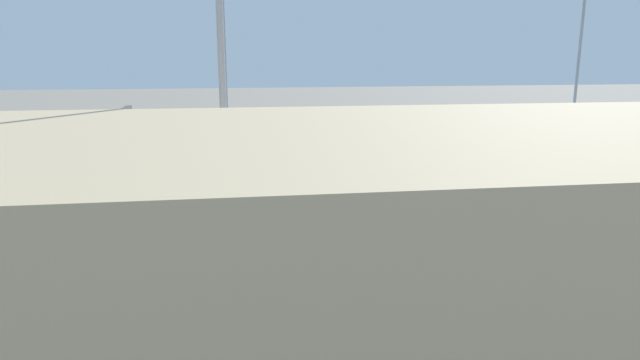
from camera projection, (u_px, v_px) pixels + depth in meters
ground_plane at (327, 200)px, 62.77m from camera, size 400.00×400.00×0.00m
track_bed_0 at (305, 165)px, 82.04m from camera, size 140.00×2.80×0.12m
track_bed_1 at (309, 172)px, 77.22m from camera, size 140.00×2.80×0.12m
track_bed_2 at (314, 180)px, 72.40m from camera, size 140.00×2.80×0.12m
track_bed_3 at (320, 189)px, 67.58m from camera, size 140.00×2.80×0.12m
track_bed_4 at (327, 200)px, 62.76m from camera, size 140.00×2.80×0.12m
track_bed_5 at (334, 212)px, 57.94m from camera, size 140.00×2.80×0.12m
track_bed_6 at (343, 227)px, 53.12m from camera, size 140.00×2.80×0.12m
track_bed_7 at (354, 244)px, 48.30m from camera, size 140.00×2.80×0.12m
track_bed_8 at (368, 266)px, 43.48m from camera, size 140.00×2.80×0.12m
train_on_track_1 at (273, 155)px, 75.95m from camera, size 47.20×3.06×5.00m
train_on_track_4 at (162, 188)px, 59.74m from camera, size 66.40×3.06×4.40m
train_on_track_7 at (407, 220)px, 48.52m from camera, size 119.80×3.06×3.80m
train_on_track_0 at (304, 148)px, 81.47m from camera, size 95.60×3.06×5.00m
train_on_track_2 at (290, 165)px, 71.50m from camera, size 90.60×3.00×4.40m
train_on_track_6 at (272, 204)px, 51.59m from camera, size 95.60×3.06×5.00m
light_mast_0 at (224, 44)px, 79.44m from camera, size 2.80×0.70×27.03m
light_mast_2 at (582, 24)px, 87.06m from camera, size 2.80×0.70×32.79m
signal_gantry at (91, 136)px, 57.51m from camera, size 0.70×45.00×8.80m
maintenance_shed at (329, 295)px, 22.64m from camera, size 49.70×18.99×13.30m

